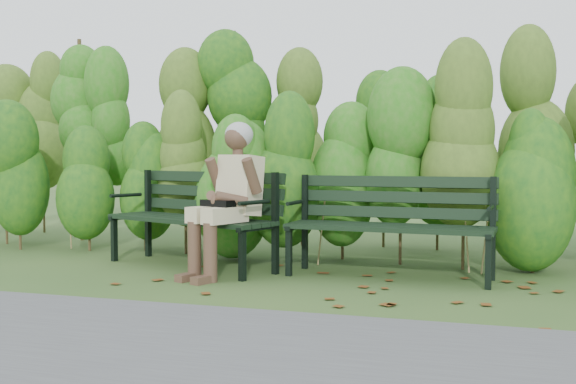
# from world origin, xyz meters

# --- Properties ---
(ground) EXTENTS (80.00, 80.00, 0.00)m
(ground) POSITION_xyz_m (0.00, 0.00, 0.00)
(ground) COLOR #2E4D20
(footpath) EXTENTS (60.00, 2.50, 0.01)m
(footpath) POSITION_xyz_m (0.00, -2.20, 0.01)
(footpath) COLOR #474749
(footpath) RESTS_ON ground
(hedge_band) EXTENTS (11.04, 1.67, 2.42)m
(hedge_band) POSITION_xyz_m (0.00, 1.86, 1.26)
(hedge_band) COLOR #47381E
(hedge_band) RESTS_ON ground
(leaf_litter) EXTENTS (5.88, 2.27, 0.01)m
(leaf_litter) POSITION_xyz_m (0.45, -0.26, 0.00)
(leaf_litter) COLOR brown
(leaf_litter) RESTS_ON ground
(bench_left) EXTENTS (1.92, 1.23, 0.92)m
(bench_left) POSITION_xyz_m (-1.02, 0.70, 0.54)
(bench_left) COLOR black
(bench_left) RESTS_ON ground
(bench_right) EXTENTS (1.81, 0.70, 0.89)m
(bench_right) POSITION_xyz_m (0.85, 0.68, 0.52)
(bench_right) COLOR black
(bench_right) RESTS_ON ground
(seated_woman) EXTENTS (0.64, 0.86, 1.37)m
(seated_woman) POSITION_xyz_m (-0.53, 0.30, 0.77)
(seated_woman) COLOR #BCB088
(seated_woman) RESTS_ON ground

